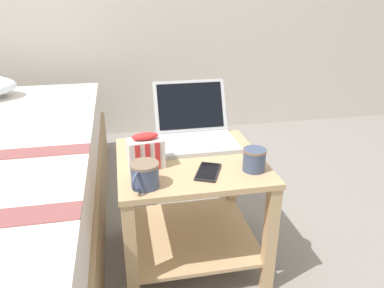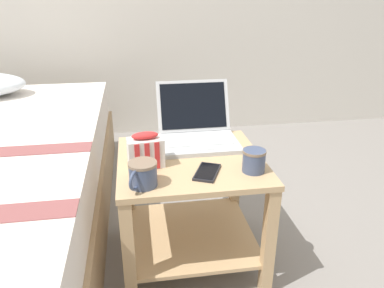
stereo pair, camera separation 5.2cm
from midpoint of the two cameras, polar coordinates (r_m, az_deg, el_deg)
The scene contains 7 objects.
ground_plane at distance 1.75m, azimuth -1.16°, elevation -16.77°, with size 8.00×8.00×0.00m, color gray.
bedside_table at distance 1.57m, azimuth -1.25°, elevation -7.96°, with size 0.57×0.54×0.49m.
laptop at distance 1.64m, azimuth -0.40°, elevation 2.08°, with size 0.33×0.34×0.24m.
mug_front_left at distance 1.39m, azimuth 8.37°, elevation -2.15°, with size 0.09×0.12×0.09m.
mug_front_right at distance 1.28m, azimuth -8.42°, elevation -4.54°, with size 0.10×0.13×0.09m.
snack_bag at distance 1.41m, azimuth -8.10°, elevation -1.18°, with size 0.14×0.09×0.14m.
cell_phone at distance 1.37m, azimuth 1.38°, elevation -4.26°, with size 0.13×0.16×0.01m.
Camera 1 is at (-0.26, -1.32, 1.12)m, focal length 35.00 mm.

